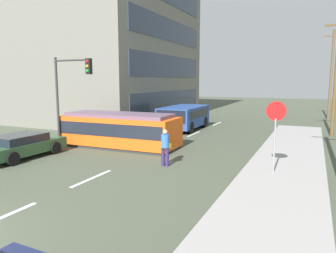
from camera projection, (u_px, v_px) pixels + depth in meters
The scene contains 15 objects.
ground_plane at pixel (142, 157), 16.02m from camera, with size 120.00×120.00×0.00m, color #474E3E.
sidewalk_curb_right at pixel (272, 205), 9.59m from camera, with size 3.20×36.00×0.14m, color #9A9694.
lane_stripe_1 at pixel (1, 218), 8.84m from camera, with size 0.16×2.40×0.01m, color silver.
lane_stripe_2 at pixel (92, 178), 12.43m from camera, with size 0.16×2.40×0.01m, color silver.
lane_stripe_3 at pixel (194, 134), 22.85m from camera, with size 0.16×2.40×0.01m, color silver.
lane_stripe_4 at pixel (217, 124), 28.23m from camera, with size 0.16×2.40×0.01m, color silver.
corner_building at pixel (90, 6), 31.51m from camera, with size 17.59×16.46×22.40m.
streetcar_tram at pixel (119, 129), 18.32m from camera, with size 6.99×2.71×1.97m.
city_bus at pixel (184, 116), 24.84m from camera, with size 2.63×5.42×1.82m.
pedestrian_crossing at pixel (165, 145), 14.12m from camera, with size 0.50×0.36×1.67m.
parked_sedan_mid at pixel (22, 145), 15.70m from camera, with size 1.99×4.33×1.19m.
stop_sign at pixel (276, 122), 12.44m from camera, with size 0.76×0.07×2.88m.
traffic_light_mast at pixel (70, 85), 17.56m from camera, with size 2.54×0.33×5.13m.
utility_pole_mid at pixel (336, 75), 21.24m from camera, with size 1.80×0.24×8.09m.
utility_pole_far at pixel (331, 73), 30.42m from camera, with size 1.80×0.24×8.65m.
Camera 1 is at (7.78, -3.63, 3.82)m, focal length 33.75 mm.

